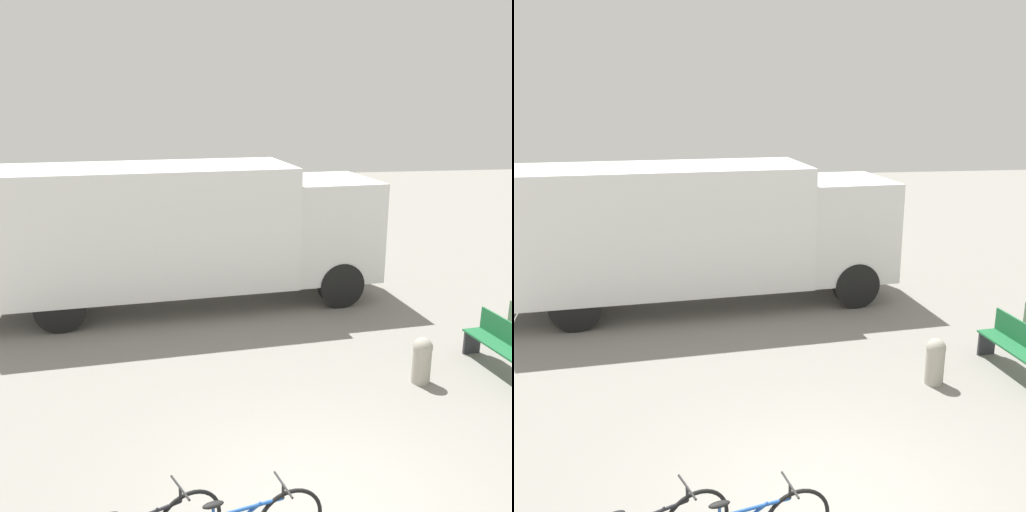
% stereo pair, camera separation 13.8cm
% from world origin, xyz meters
% --- Properties ---
extents(ground_plane, '(60.00, 60.00, 0.00)m').
position_xyz_m(ground_plane, '(0.00, 0.00, 0.00)').
color(ground_plane, gray).
extents(delivery_truck, '(8.88, 3.18, 3.21)m').
position_xyz_m(delivery_truck, '(-1.27, 7.30, 1.80)').
color(delivery_truck, white).
rests_on(delivery_truck, ground).
extents(park_bench, '(0.57, 1.98, 0.90)m').
position_xyz_m(park_bench, '(4.10, 2.76, 0.51)').
color(park_bench, '#1E6638').
rests_on(park_bench, ground).
extents(bollard_near_bench, '(0.32, 0.32, 0.80)m').
position_xyz_m(bollard_near_bench, '(2.50, 2.75, 0.44)').
color(bollard_near_bench, '#9E998C').
rests_on(bollard_near_bench, ground).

